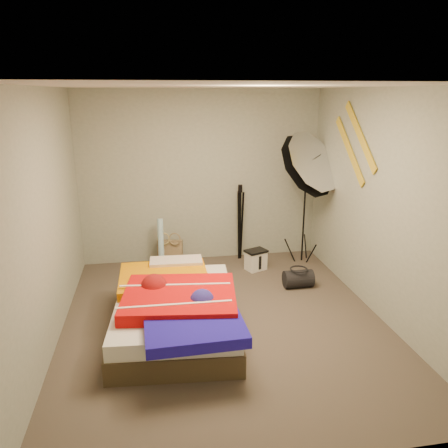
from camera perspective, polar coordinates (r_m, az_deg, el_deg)
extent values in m
plane|color=#51473C|center=(4.97, 0.04, -12.62)|extent=(4.00, 4.00, 0.00)
plane|color=silver|center=(4.33, 0.05, 17.59)|extent=(4.00, 4.00, 0.00)
plane|color=#9FA393|center=(6.42, -3.02, 6.10)|extent=(3.50, 0.00, 3.50)
plane|color=#9FA393|center=(2.66, 7.53, -9.95)|extent=(3.50, 0.00, 3.50)
plane|color=#9FA393|center=(4.54, -22.27, 0.31)|extent=(0.00, 4.00, 4.00)
plane|color=#9FA393|center=(5.08, 19.91, 2.22)|extent=(0.00, 4.00, 4.00)
cube|color=#997E5A|center=(6.50, -7.05, -3.68)|extent=(0.38, 0.22, 0.37)
cylinder|color=#5DAFCF|center=(6.30, -8.24, -2.61)|extent=(0.09, 0.21, 0.73)
cube|color=white|center=(6.27, 4.18, -4.79)|extent=(0.33, 0.28, 0.27)
cylinder|color=black|center=(5.81, 9.67, -7.06)|extent=(0.38, 0.23, 0.23)
cube|color=gold|center=(5.48, 17.38, 10.92)|extent=(0.02, 0.91, 0.78)
cube|color=gold|center=(5.72, 16.08, 9.23)|extent=(0.02, 0.91, 0.78)
cube|color=#463825|center=(4.77, -6.24, -12.51)|extent=(1.37, 1.86, 0.23)
cube|color=silver|center=(4.67, -6.31, -10.43)|extent=(1.34, 1.82, 0.16)
cube|color=orange|center=(4.99, -7.84, -7.19)|extent=(0.98, 0.86, 0.12)
cube|color=red|center=(4.49, -5.81, -9.68)|extent=(1.23, 1.08, 0.14)
cube|color=#2016B9|center=(4.04, -3.89, -13.33)|extent=(0.91, 0.73, 0.11)
cube|color=#DE9BB7|center=(5.30, -6.27, -5.25)|extent=(0.63, 0.31, 0.12)
cylinder|color=black|center=(6.51, 10.43, 1.77)|extent=(0.03, 0.03, 1.56)
cube|color=black|center=(6.36, 10.78, 8.15)|extent=(0.08, 0.08, 0.10)
cone|color=silver|center=(6.17, 10.72, 7.43)|extent=(1.00, 1.14, 1.15)
cylinder|color=black|center=(6.56, 2.08, -0.24)|extent=(0.04, 0.04, 1.04)
cube|color=black|center=(6.41, 2.14, 4.66)|extent=(0.07, 0.07, 0.11)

